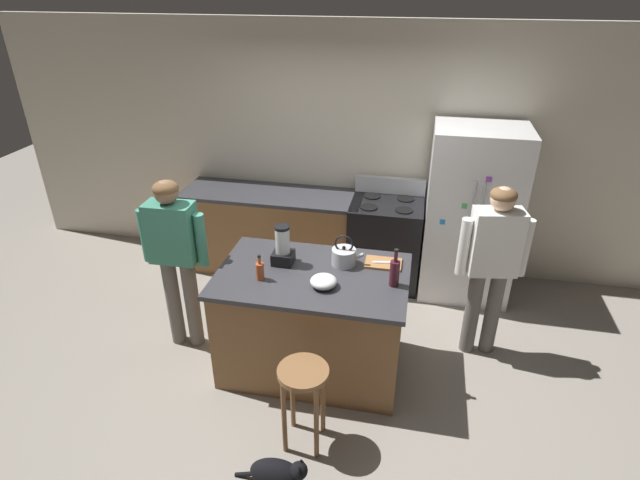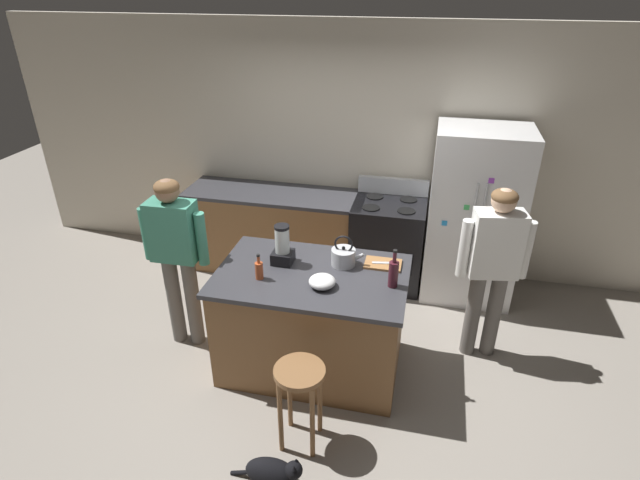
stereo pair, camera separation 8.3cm
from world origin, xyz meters
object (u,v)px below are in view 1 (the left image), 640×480
object	(u,v)px
person_by_sink_right	(492,258)
bottle_cooking_sauce	(260,271)
person_by_island_left	(175,250)
mixing_bowl	(324,281)
cutting_board	(383,263)
blender_appliance	(283,248)
cat	(278,473)
stove_range	(385,242)
bottle_wine	(395,272)
refrigerator	(471,215)
tea_kettle	(344,256)
chef_knife	(386,262)
kitchen_island	(313,321)
bar_stool	(303,387)

from	to	relation	value
person_by_sink_right	bottle_cooking_sauce	world-z (taller)	person_by_sink_right
person_by_island_left	bottle_cooking_sauce	distance (m)	0.87
mixing_bowl	cutting_board	size ratio (longest dim) A/B	0.69
person_by_island_left	mixing_bowl	bearing A→B (deg)	-9.82
blender_appliance	cutting_board	distance (m)	0.84
blender_appliance	mixing_bowl	world-z (taller)	blender_appliance
cat	mixing_bowl	size ratio (longest dim) A/B	2.50
stove_range	bottle_wine	bearing A→B (deg)	-83.39
refrigerator	cat	size ratio (longest dim) A/B	3.47
tea_kettle	chef_knife	distance (m)	0.35
blender_appliance	mixing_bowl	bearing A→B (deg)	-35.67
person_by_island_left	blender_appliance	bearing A→B (deg)	3.31
stove_range	person_by_island_left	xyz separation A→B (m)	(-1.69, -1.46, 0.50)
stove_range	tea_kettle	xyz separation A→B (m)	(-0.25, -1.33, 0.54)
person_by_sink_right	tea_kettle	distance (m)	1.25
mixing_bowl	chef_knife	distance (m)	0.61
refrigerator	mixing_bowl	xyz separation A→B (m)	(-1.20, -1.67, 0.09)
kitchen_island	bottle_cooking_sauce	world-z (taller)	bottle_cooking_sauce
chef_knife	cutting_board	bearing A→B (deg)	170.07
refrigerator	person_by_sink_right	xyz separation A→B (m)	(0.11, -0.99, 0.07)
bottle_wine	tea_kettle	size ratio (longest dim) A/B	1.15
stove_range	bottle_cooking_sauce	bearing A→B (deg)	-116.86
mixing_bowl	cat	bearing A→B (deg)	-95.34
mixing_bowl	stove_range	bearing A→B (deg)	78.46
person_by_island_left	cat	world-z (taller)	person_by_island_left
bottle_wine	tea_kettle	bearing A→B (deg)	151.41
mixing_bowl	cutting_board	bearing A→B (deg)	45.70
bottle_cooking_sauce	chef_knife	size ratio (longest dim) A/B	0.98
blender_appliance	person_by_island_left	bearing A→B (deg)	-176.69
kitchen_island	bar_stool	size ratio (longest dim) A/B	2.26
blender_appliance	kitchen_island	bearing A→B (deg)	-23.65
kitchen_island	person_by_sink_right	world-z (taller)	person_by_sink_right
cutting_board	bottle_cooking_sauce	bearing A→B (deg)	-155.44
bar_stool	blender_appliance	bearing A→B (deg)	112.47
stove_range	cat	world-z (taller)	stove_range
tea_kettle	chef_knife	world-z (taller)	tea_kettle
person_by_sink_right	person_by_island_left	bearing A→B (deg)	-170.57
chef_knife	cat	bearing A→B (deg)	-119.92
kitchen_island	blender_appliance	xyz separation A→B (m)	(-0.27, 0.12, 0.61)
blender_appliance	cutting_board	bearing A→B (deg)	9.82
refrigerator	blender_appliance	xyz separation A→B (m)	(-1.60, -1.38, 0.18)
blender_appliance	bottle_cooking_sauce	world-z (taller)	blender_appliance
bottle_cooking_sauce	cat	bearing A→B (deg)	-68.60
cat	person_by_sink_right	bearing A→B (deg)	50.73
mixing_bowl	blender_appliance	bearing A→B (deg)	144.33
bottle_wine	mixing_bowl	size ratio (longest dim) A/B	1.52
blender_appliance	bottle_cooking_sauce	bearing A→B (deg)	-111.09
stove_range	bottle_wine	xyz separation A→B (m)	(0.18, -1.56, 0.58)
kitchen_island	bar_stool	distance (m)	0.83
person_by_island_left	bottle_cooking_sauce	world-z (taller)	person_by_island_left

